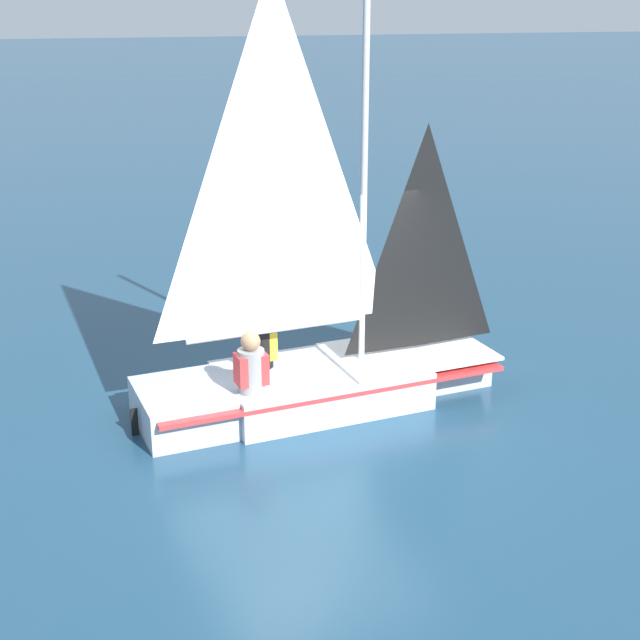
# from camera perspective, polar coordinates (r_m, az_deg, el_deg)

# --- Properties ---
(ground_plane) EXTENTS (260.00, 260.00, 0.00)m
(ground_plane) POSITION_cam_1_polar(r_m,az_deg,el_deg) (10.82, -0.00, -5.28)
(ground_plane) COLOR navy
(sailboat_main) EXTENTS (1.61, 4.47, 5.08)m
(sailboat_main) POSITION_cam_1_polar(r_m,az_deg,el_deg) (10.54, -0.21, -1.94)
(sailboat_main) COLOR #B2BCCC
(sailboat_main) RESTS_ON ground_plane
(sailor_helm) EXTENTS (0.31, 0.35, 1.16)m
(sailor_helm) POSITION_cam_1_polar(r_m,az_deg,el_deg) (10.63, -3.83, -2.09)
(sailor_helm) COLOR black
(sailor_helm) RESTS_ON ground_plane
(sailor_crew) EXTENTS (0.31, 0.35, 1.16)m
(sailor_crew) POSITION_cam_1_polar(r_m,az_deg,el_deg) (9.96, -4.41, -3.70)
(sailor_crew) COLOR black
(sailor_crew) RESTS_ON ground_plane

